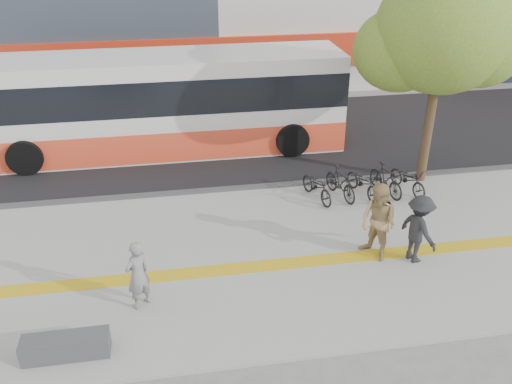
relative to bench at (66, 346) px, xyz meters
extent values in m
plane|color=slate|center=(2.60, 1.20, -0.30)|extent=(120.00, 120.00, 0.00)
cube|color=gray|center=(2.60, 2.70, -0.27)|extent=(40.00, 7.00, 0.08)
cube|color=gold|center=(2.60, 2.20, -0.22)|extent=(40.00, 0.45, 0.01)
cube|color=black|center=(2.60, 10.20, -0.28)|extent=(40.00, 8.00, 0.06)
cube|color=#3D3D3F|center=(2.60, 6.20, -0.23)|extent=(40.00, 0.25, 0.14)
cube|color=red|center=(4.60, 15.25, 1.70)|extent=(19.00, 0.50, 1.40)
cube|color=#3D3D3F|center=(0.00, 0.00, 0.00)|extent=(1.60, 0.45, 0.45)
cylinder|color=#382919|center=(9.80, 5.90, 1.38)|extent=(0.28, 0.28, 3.20)
ellipsoid|color=#476D24|center=(9.80, 5.90, 4.29)|extent=(3.80, 3.80, 3.42)
ellipsoid|color=#476D24|center=(8.80, 6.40, 3.69)|extent=(2.60, 2.60, 2.34)
ellipsoid|color=#476D24|center=(10.70, 5.50, 3.90)|extent=(2.40, 2.40, 2.16)
cube|color=silver|center=(1.98, 9.70, 1.39)|extent=(12.29, 2.56, 3.28)
cube|color=#DF4629|center=(1.98, 9.70, 0.32)|extent=(12.31, 2.58, 1.02)
cube|color=black|center=(1.98, 9.70, 1.96)|extent=(12.31, 2.58, 1.13)
cylinder|color=black|center=(-2.32, 8.42, 0.32)|extent=(1.13, 0.36, 1.13)
cylinder|color=black|center=(-2.32, 10.98, 0.32)|extent=(1.13, 0.36, 1.13)
cylinder|color=black|center=(6.28, 8.42, 0.32)|extent=(1.13, 0.36, 1.13)
cylinder|color=black|center=(6.28, 10.98, 0.32)|extent=(1.13, 0.36, 1.13)
imported|color=black|center=(6.28, 5.20, 0.19)|extent=(0.95, 1.65, 0.82)
imported|color=black|center=(6.97, 5.20, 0.23)|extent=(0.82, 1.58, 0.91)
imported|color=black|center=(7.66, 5.20, 0.19)|extent=(0.95, 1.65, 0.82)
imported|color=black|center=(8.35, 5.20, 0.23)|extent=(0.82, 1.58, 0.91)
imported|color=black|center=(9.04, 5.20, 0.19)|extent=(0.95, 1.65, 0.82)
imported|color=black|center=(1.35, 1.26, 0.56)|extent=(0.68, 0.66, 1.58)
imported|color=#A18656|center=(6.89, 2.15, 0.74)|extent=(1.09, 1.17, 1.92)
imported|color=black|center=(7.78, 1.87, 0.63)|extent=(0.94, 1.24, 1.71)
camera|label=1|loc=(2.25, -8.05, 7.28)|focal=37.85mm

